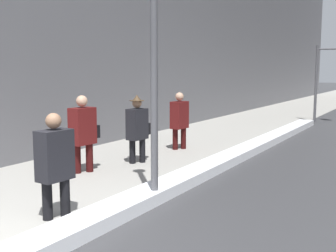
{
  "coord_description": "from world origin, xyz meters",
  "views": [
    {
      "loc": [
        3.9,
        -3.3,
        2.16
      ],
      "look_at": [
        -0.4,
        4.0,
        1.05
      ],
      "focal_mm": 45.0,
      "sensor_mm": 36.0,
      "label": 1
    }
  ],
  "objects_px": {
    "traffic_light_near": "(335,67)",
    "pedestrian_in_glasses": "(179,118)",
    "pedestrian_with_shoulder_bag": "(83,130)",
    "lamp_post": "(154,28)",
    "pedestrian_nearside": "(55,161)",
    "pedestrian_in_fedora": "(138,126)"
  },
  "relations": [
    {
      "from": "traffic_light_near",
      "to": "pedestrian_in_glasses",
      "type": "distance_m",
      "value": 9.16
    },
    {
      "from": "traffic_light_near",
      "to": "pedestrian_with_shoulder_bag",
      "type": "distance_m",
      "value": 12.51
    },
    {
      "from": "lamp_post",
      "to": "pedestrian_nearside",
      "type": "relative_size",
      "value": 3.01
    },
    {
      "from": "pedestrian_in_fedora",
      "to": "traffic_light_near",
      "type": "bearing_deg",
      "value": 170.51
    },
    {
      "from": "lamp_post",
      "to": "pedestrian_nearside",
      "type": "distance_m",
      "value": 2.55
    },
    {
      "from": "pedestrian_nearside",
      "to": "pedestrian_with_shoulder_bag",
      "type": "height_order",
      "value": "pedestrian_with_shoulder_bag"
    },
    {
      "from": "pedestrian_nearside",
      "to": "pedestrian_in_fedora",
      "type": "relative_size",
      "value": 0.97
    },
    {
      "from": "pedestrian_nearside",
      "to": "lamp_post",
      "type": "bearing_deg",
      "value": 154.12
    },
    {
      "from": "traffic_light_near",
      "to": "lamp_post",
      "type": "bearing_deg",
      "value": -101.45
    },
    {
      "from": "pedestrian_nearside",
      "to": "pedestrian_in_glasses",
      "type": "distance_m",
      "value": 5.85
    },
    {
      "from": "pedestrian_nearside",
      "to": "pedestrian_in_fedora",
      "type": "bearing_deg",
      "value": -159.19
    },
    {
      "from": "lamp_post",
      "to": "traffic_light_near",
      "type": "height_order",
      "value": "lamp_post"
    },
    {
      "from": "pedestrian_with_shoulder_bag",
      "to": "pedestrian_in_glasses",
      "type": "relative_size",
      "value": 1.05
    },
    {
      "from": "pedestrian_nearside",
      "to": "pedestrian_in_fedora",
      "type": "distance_m",
      "value": 3.88
    },
    {
      "from": "pedestrian_in_fedora",
      "to": "pedestrian_with_shoulder_bag",
      "type": "bearing_deg",
      "value": -14.47
    },
    {
      "from": "pedestrian_in_glasses",
      "to": "pedestrian_nearside",
      "type": "bearing_deg",
      "value": 15.13
    },
    {
      "from": "lamp_post",
      "to": "pedestrian_in_glasses",
      "type": "height_order",
      "value": "lamp_post"
    },
    {
      "from": "lamp_post",
      "to": "pedestrian_in_fedora",
      "type": "bearing_deg",
      "value": 129.89
    },
    {
      "from": "pedestrian_with_shoulder_bag",
      "to": "pedestrian_in_glasses",
      "type": "height_order",
      "value": "pedestrian_with_shoulder_bag"
    },
    {
      "from": "lamp_post",
      "to": "pedestrian_in_fedora",
      "type": "height_order",
      "value": "lamp_post"
    },
    {
      "from": "lamp_post",
      "to": "pedestrian_nearside",
      "type": "height_order",
      "value": "lamp_post"
    },
    {
      "from": "traffic_light_near",
      "to": "pedestrian_in_glasses",
      "type": "height_order",
      "value": "traffic_light_near"
    }
  ]
}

